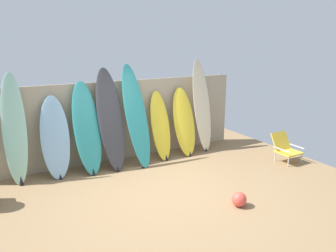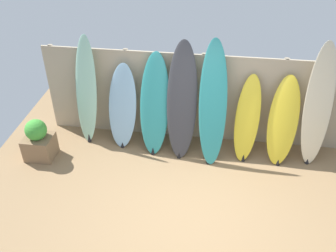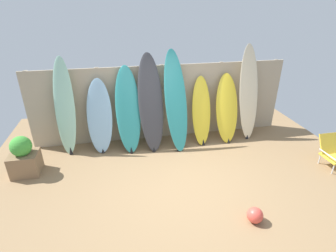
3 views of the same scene
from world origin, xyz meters
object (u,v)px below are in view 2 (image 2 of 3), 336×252
Objects in this scene: surfboard_teal_4 at (213,105)px; surfboard_cream_7 at (318,107)px; surfboard_charcoal_3 at (182,102)px; surfboard_teal_2 at (155,105)px; surfboard_seafoam_0 at (86,92)px; surfboard_yellow_5 at (247,119)px; planter_box at (39,141)px; surfboard_yellow_6 at (283,121)px; surfboard_skyblue_1 at (122,107)px.

surfboard_teal_4 is 1.82m from surfboard_cream_7.
surfboard_teal_4 is at bearing -5.90° from surfboard_charcoal_3.
surfboard_seafoam_0 is at bearing 174.86° from surfboard_teal_2.
surfboard_yellow_5 reaches higher than planter_box.
surfboard_charcoal_3 reaches higher than planter_box.
surfboard_yellow_5 is at bearing 0.64° from surfboard_teal_2.
surfboard_teal_4 is 1.31m from surfboard_yellow_6.
surfboard_skyblue_1 is 2.96m from surfboard_yellow_6.
surfboard_charcoal_3 is at bearing -3.42° from surfboard_skyblue_1.
surfboard_teal_4 is at bearing -4.24° from surfboard_skyblue_1.
surfboard_cream_7 reaches higher than surfboard_yellow_5.
planter_box is at bearing -170.15° from surfboard_yellow_5.
surfboard_cream_7 reaches higher than planter_box.
planter_box is (-3.79, -0.66, -0.39)m from surfboard_yellow_5.
surfboard_yellow_5 is at bearing 178.68° from surfboard_yellow_6.
surfboard_skyblue_1 is (0.70, -0.07, -0.24)m from surfboard_seafoam_0.
surfboard_yellow_5 is 1.23m from surfboard_cream_7.
surfboard_cream_7 reaches higher than surfboard_charcoal_3.
surfboard_yellow_5 is (1.70, 0.02, -0.17)m from surfboard_teal_2.
surfboard_teal_4 is 3.27m from planter_box.
surfboard_seafoam_0 is at bearing 179.12° from surfboard_cream_7.
surfboard_yellow_6 is (2.96, -0.04, -0.02)m from surfboard_skyblue_1.
surfboard_seafoam_0 is 0.99× the size of surfboard_charcoal_3.
surfboard_seafoam_0 is 2.60× the size of planter_box.
surfboard_seafoam_0 is 2.40m from surfboard_teal_4.
surfboard_skyblue_1 is at bearing 179.29° from surfboard_yellow_5.
surfboard_cream_7 reaches higher than surfboard_skyblue_1.
planter_box is (-2.08, -0.64, -0.56)m from surfboard_teal_2.
planter_box is (-0.76, -0.76, -0.67)m from surfboard_seafoam_0.
surfboard_yellow_5 is 0.97× the size of surfboard_yellow_6.
surfboard_skyblue_1 reaches higher than surfboard_yellow_6.
surfboard_yellow_6 is at bearing 0.11° from surfboard_teal_2.
surfboard_teal_2 is at bearing -179.89° from surfboard_yellow_6.
surfboard_cream_7 is (4.20, -0.06, 0.07)m from surfboard_seafoam_0.
surfboard_yellow_5 is at bearing -0.71° from surfboard_skyblue_1.
surfboard_yellow_6 is at bearing -0.84° from surfboard_skyblue_1.
surfboard_yellow_6 is 4.48m from planter_box.
surfboard_yellow_5 is 1.90× the size of planter_box.
surfboard_charcoal_3 is (0.51, -0.02, 0.13)m from surfboard_teal_2.
surfboard_yellow_6 is 0.71× the size of surfboard_cream_7.
surfboard_skyblue_1 is 1.05× the size of surfboard_yellow_5.
surfboard_yellow_6 is (1.27, 0.08, -0.29)m from surfboard_teal_4.
surfboard_yellow_6 is at bearing -1.80° from surfboard_seafoam_0.
surfboard_skyblue_1 is 0.72× the size of surfboard_cream_7.
surfboard_seafoam_0 is at bearing 175.29° from surfboard_teal_4.
surfboard_skyblue_1 is at bearing 175.64° from surfboard_teal_2.
surfboard_yellow_5 is at bearing 8.57° from surfboard_teal_4.
surfboard_cream_7 reaches higher than surfboard_teal_4.
surfboard_cream_7 reaches higher than surfboard_seafoam_0.
planter_box is at bearing -172.04° from surfboard_cream_7.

